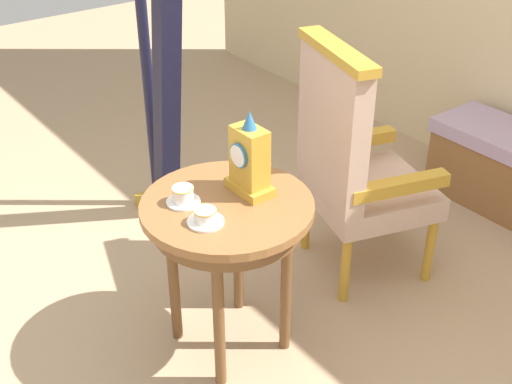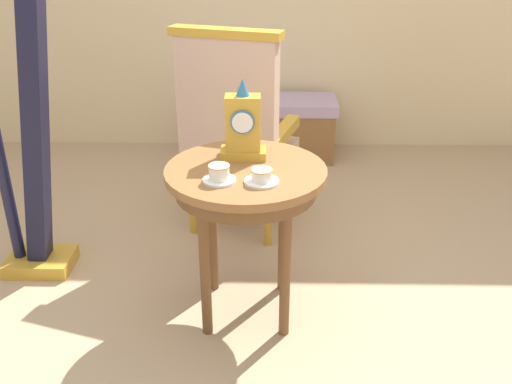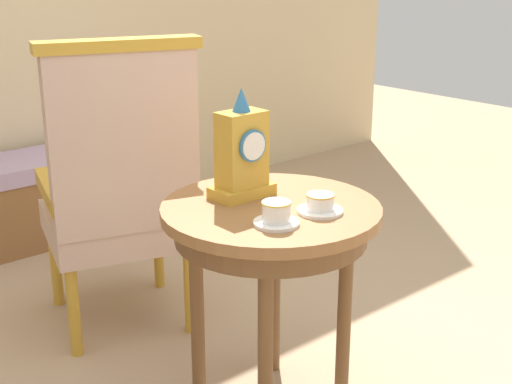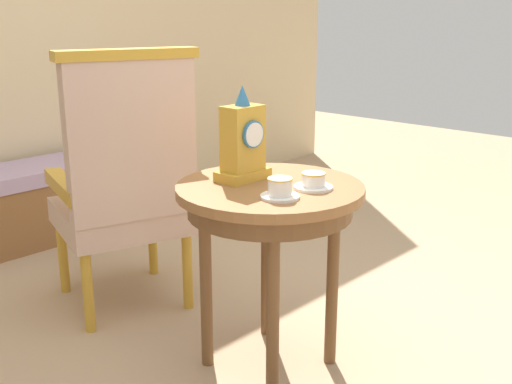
{
  "view_description": "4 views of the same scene",
  "coord_description": "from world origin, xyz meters",
  "px_view_note": "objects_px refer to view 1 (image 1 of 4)",
  "views": [
    {
      "loc": [
        1.78,
        -1.11,
        2.02
      ],
      "look_at": [
        0.11,
        0.17,
        0.75
      ],
      "focal_mm": 46.66,
      "sensor_mm": 36.0,
      "label": 1
    },
    {
      "loc": [
        0.12,
        -2.02,
        1.6
      ],
      "look_at": [
        0.08,
        0.14,
        0.56
      ],
      "focal_mm": 39.83,
      "sensor_mm": 36.0,
      "label": 2
    },
    {
      "loc": [
        -1.3,
        -1.42,
        1.41
      ],
      "look_at": [
        -0.02,
        0.08,
        0.75
      ],
      "focal_mm": 50.46,
      "sensor_mm": 36.0,
      "label": 3
    },
    {
      "loc": [
        -1.53,
        -1.33,
        1.29
      ],
      "look_at": [
        -0.01,
        0.1,
        0.68
      ],
      "focal_mm": 44.34,
      "sensor_mm": 36.0,
      "label": 4
    }
  ],
  "objects_px": {
    "side_table": "(228,222)",
    "harp": "(161,94)",
    "teacup_right": "(205,217)",
    "armchair": "(353,161)",
    "teacup_left": "(183,196)",
    "mantel_clock": "(249,160)"
  },
  "relations": [
    {
      "from": "side_table",
      "to": "harp",
      "type": "height_order",
      "value": "harp"
    },
    {
      "from": "side_table",
      "to": "teacup_right",
      "type": "relative_size",
      "value": 5.22
    },
    {
      "from": "armchair",
      "to": "harp",
      "type": "height_order",
      "value": "harp"
    },
    {
      "from": "teacup_right",
      "to": "armchair",
      "type": "distance_m",
      "value": 0.91
    },
    {
      "from": "teacup_right",
      "to": "armchair",
      "type": "relative_size",
      "value": 0.12
    },
    {
      "from": "teacup_right",
      "to": "side_table",
      "type": "bearing_deg",
      "value": 115.04
    },
    {
      "from": "side_table",
      "to": "teacup_right",
      "type": "height_order",
      "value": "teacup_right"
    },
    {
      "from": "harp",
      "to": "armchair",
      "type": "bearing_deg",
      "value": 24.42
    },
    {
      "from": "teacup_left",
      "to": "harp",
      "type": "bearing_deg",
      "value": 154.04
    },
    {
      "from": "side_table",
      "to": "mantel_clock",
      "type": "distance_m",
      "value": 0.25
    },
    {
      "from": "side_table",
      "to": "teacup_right",
      "type": "bearing_deg",
      "value": -64.96
    },
    {
      "from": "side_table",
      "to": "teacup_left",
      "type": "xyz_separation_m",
      "value": [
        -0.1,
        -0.13,
        0.12
      ]
    },
    {
      "from": "armchair",
      "to": "harp",
      "type": "relative_size",
      "value": 0.65
    },
    {
      "from": "teacup_left",
      "to": "teacup_right",
      "type": "relative_size",
      "value": 0.96
    },
    {
      "from": "side_table",
      "to": "teacup_left",
      "type": "height_order",
      "value": "teacup_left"
    },
    {
      "from": "teacup_left",
      "to": "armchair",
      "type": "relative_size",
      "value": 0.11
    },
    {
      "from": "mantel_clock",
      "to": "armchair",
      "type": "relative_size",
      "value": 0.29
    },
    {
      "from": "side_table",
      "to": "teacup_left",
      "type": "relative_size",
      "value": 5.42
    },
    {
      "from": "harp",
      "to": "mantel_clock",
      "type": "bearing_deg",
      "value": -11.45
    },
    {
      "from": "harp",
      "to": "side_table",
      "type": "bearing_deg",
      "value": -17.39
    },
    {
      "from": "armchair",
      "to": "side_table",
      "type": "bearing_deg",
      "value": -83.82
    },
    {
      "from": "armchair",
      "to": "harp",
      "type": "bearing_deg",
      "value": -155.58
    }
  ]
}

